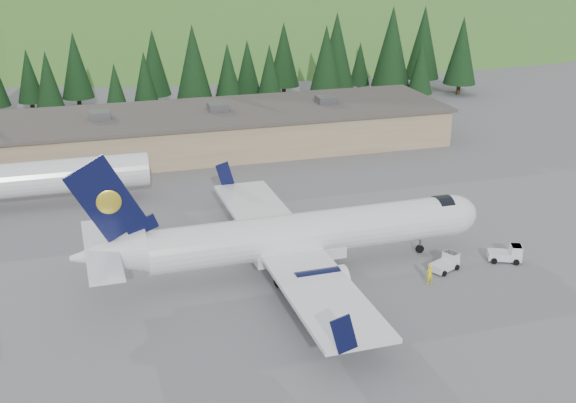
# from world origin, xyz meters

# --- Properties ---
(ground) EXTENTS (600.00, 600.00, 0.00)m
(ground) POSITION_xyz_m (0.00, 0.00, 0.00)
(ground) COLOR slate
(airliner) EXTENTS (35.47, 33.21, 11.81)m
(airliner) POSITION_xyz_m (-1.04, -0.02, 3.15)
(airliner) COLOR white
(airliner) RESTS_ON ground
(second_airliner) EXTENTS (27.50, 11.00, 10.05)m
(second_airliner) POSITION_xyz_m (-24.92, 22.00, 3.32)
(second_airliner) COLOR white
(second_airliner) RESTS_ON ground
(baggage_tug_a) EXTENTS (2.97, 2.42, 1.42)m
(baggage_tug_a) POSITION_xyz_m (11.28, -3.60, 0.63)
(baggage_tug_a) COLOR silver
(baggage_tug_a) RESTS_ON ground
(baggage_tug_b) EXTENTS (3.17, 2.56, 1.51)m
(baggage_tug_b) POSITION_xyz_m (17.29, -3.61, 0.68)
(baggage_tug_b) COLOR silver
(baggage_tug_b) RESTS_ON ground
(terminal_building) EXTENTS (71.00, 17.00, 6.10)m
(terminal_building) POSITION_xyz_m (-5.01, 38.00, 2.62)
(terminal_building) COLOR #8E7458
(terminal_building) RESTS_ON ground
(ramp_worker) EXTENTS (0.70, 0.52, 1.75)m
(ramp_worker) POSITION_xyz_m (8.68, -5.60, 0.88)
(ramp_worker) COLOR yellow
(ramp_worker) RESTS_ON ground
(tree_line) EXTENTS (112.34, 17.92, 14.32)m
(tree_line) POSITION_xyz_m (-3.38, 60.07, 7.47)
(tree_line) COLOR black
(tree_line) RESTS_ON ground
(hills) EXTENTS (614.00, 330.00, 300.00)m
(hills) POSITION_xyz_m (53.34, 207.38, -82.80)
(hills) COLOR #385C19
(hills) RESTS_ON ground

